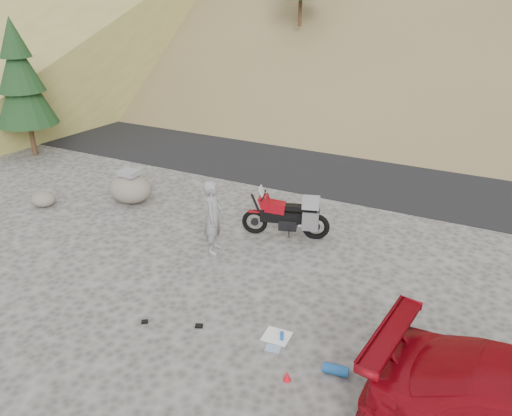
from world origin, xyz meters
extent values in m
plane|color=#484542|center=(0.00, 0.00, 0.00)|extent=(140.00, 140.00, 0.00)
cube|color=black|center=(0.00, 9.00, 0.00)|extent=(120.00, 7.00, 0.05)
cube|color=olive|center=(-30.00, 20.00, 2.00)|extent=(45.29, 46.00, 24.26)
cylinder|color=#382614|center=(-4.00, 14.00, 4.90)|extent=(0.17, 0.17, 1.40)
cylinder|color=#382614|center=(-18.00, 16.00, 3.57)|extent=(0.15, 0.15, 1.26)
cylinder|color=#382614|center=(-11.00, 4.50, 0.77)|extent=(0.18, 0.18, 1.54)
cone|color=black|center=(-11.00, 4.50, 2.47)|extent=(2.20, 2.20, 2.47)
cone|color=black|center=(-11.00, 4.50, 3.41)|extent=(1.65, 1.65, 1.93)
cone|color=black|center=(-11.00, 4.50, 4.35)|extent=(1.10, 1.10, 1.39)
torus|color=black|center=(-0.54, 2.50, 0.35)|extent=(0.70, 0.31, 0.69)
cylinder|color=black|center=(-0.54, 2.50, 0.35)|extent=(0.22, 0.12, 0.21)
torus|color=black|center=(1.02, 2.95, 0.35)|extent=(0.75, 0.35, 0.73)
cylinder|color=black|center=(1.02, 2.95, 0.35)|extent=(0.24, 0.15, 0.23)
cylinder|color=black|center=(-0.46, 2.52, 0.73)|extent=(0.39, 0.17, 0.85)
cylinder|color=black|center=(-0.32, 2.56, 1.13)|extent=(0.23, 0.64, 0.05)
cube|color=black|center=(0.21, 2.72, 0.58)|extent=(1.28, 0.59, 0.31)
cube|color=black|center=(0.31, 2.75, 0.37)|extent=(0.54, 0.43, 0.29)
cube|color=maroon|center=(-0.02, 2.65, 0.84)|extent=(0.62, 0.46, 0.33)
cube|color=maroon|center=(-0.29, 2.57, 0.96)|extent=(0.40, 0.43, 0.37)
cube|color=silver|center=(-0.36, 2.55, 1.24)|extent=(0.21, 0.34, 0.27)
cube|color=black|center=(0.46, 2.79, 0.86)|extent=(0.62, 0.38, 0.13)
cube|color=black|center=(0.85, 2.90, 0.82)|extent=(0.41, 0.28, 0.10)
cube|color=#B8B8BD|center=(0.96, 2.65, 0.61)|extent=(0.44, 0.24, 0.47)
cube|color=#B8B8BD|center=(0.81, 3.17, 0.61)|extent=(0.44, 0.24, 0.47)
cube|color=gray|center=(0.87, 2.91, 1.03)|extent=(0.52, 0.47, 0.27)
cube|color=maroon|center=(-0.54, 2.50, 0.66)|extent=(0.34, 0.21, 0.04)
cylinder|color=black|center=(0.42, 2.58, 0.19)|extent=(0.09, 0.22, 0.38)
cylinder|color=#B8B8BD|center=(0.86, 2.75, 0.42)|extent=(0.49, 0.22, 0.14)
imported|color=gray|center=(-1.04, 1.22, 0.00)|extent=(0.61, 0.78, 1.89)
ellipsoid|color=#5D5750|center=(-4.85, 2.68, 0.43)|extent=(1.57, 1.42, 0.87)
cube|color=gray|center=(-4.85, 2.68, 0.96)|extent=(0.67, 0.52, 0.18)
ellipsoid|color=#5D5750|center=(-7.01, 1.27, 0.22)|extent=(0.87, 0.82, 0.44)
cube|color=white|center=(1.72, -1.10, 0.01)|extent=(0.52, 0.47, 0.02)
cylinder|color=#1A54A0|center=(3.04, -1.54, 0.09)|extent=(0.47, 0.24, 0.18)
cylinder|color=#1A54A0|center=(1.85, -1.16, 0.10)|extent=(0.09, 0.09, 0.20)
cone|color=red|center=(2.34, -2.06, 0.09)|extent=(0.19, 0.19, 0.19)
cube|color=black|center=(0.21, -1.51, 0.02)|extent=(0.18, 0.16, 0.04)
cube|color=black|center=(-0.83, -1.89, 0.02)|extent=(0.16, 0.15, 0.04)
cube|color=#7C9EC1|center=(1.79, -1.45, 0.01)|extent=(0.31, 0.25, 0.01)
camera|label=1|loc=(4.74, -8.13, 6.36)|focal=35.00mm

